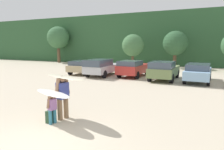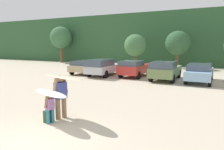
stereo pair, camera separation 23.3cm
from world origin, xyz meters
name	(u,v)px [view 2 (the right image)]	position (x,y,z in m)	size (l,w,h in m)	color
ground_plane	(29,147)	(0.00, 0.00, 0.00)	(120.00, 120.00, 0.00)	beige
hillside_ridge	(184,40)	(0.00, 31.24, 3.73)	(108.00, 12.00, 7.45)	#2D5633
tree_far_left	(61,38)	(-18.18, 23.64, 4.02)	(3.56, 3.56, 5.84)	brown
tree_center_right	(135,45)	(-4.84, 22.14, 2.80)	(2.86, 2.86, 4.25)	brown
tree_center_left	(178,43)	(0.40, 22.88, 3.05)	(3.01, 3.01, 4.58)	brown
parked_car_tan	(85,66)	(-7.06, 13.69, 0.73)	(2.09, 4.06, 1.33)	tan
parked_car_silver	(104,67)	(-4.69, 13.16, 0.84)	(1.91, 4.79, 1.57)	silver
parked_car_red	(134,68)	(-1.91, 13.87, 0.80)	(2.03, 4.04, 1.49)	#B72D28
parked_car_olive_green	(165,70)	(0.99, 13.18, 0.83)	(1.93, 4.40, 1.56)	#6B7F4C
parked_car_sky_blue	(200,72)	(3.59, 13.37, 0.79)	(1.89, 4.63, 1.43)	#84ADD1
person_adult	(61,95)	(-0.71, 2.25, 0.96)	(0.40, 0.72, 1.69)	#8C6B4C
person_child	(50,107)	(-0.73, 1.68, 0.62)	(0.26, 0.45, 1.09)	teal
surfboard_cream	(63,77)	(-0.62, 2.31, 1.64)	(2.41, 1.42, 0.10)	beige
surfboard_white	(50,93)	(-0.73, 1.71, 1.13)	(2.14, 1.27, 0.07)	white
backpack_dropped	(49,116)	(-0.88, 1.75, 0.22)	(0.24, 0.34, 0.45)	#2D4C33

